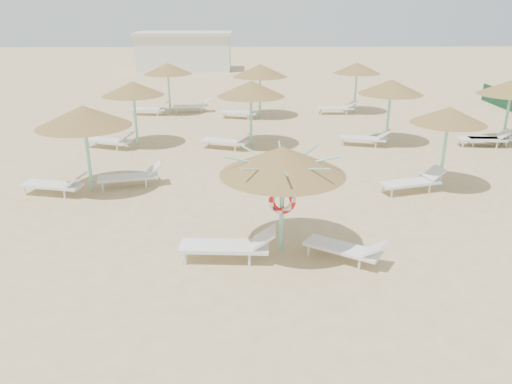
{
  "coord_description": "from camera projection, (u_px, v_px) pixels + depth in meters",
  "views": [
    {
      "loc": [
        -0.64,
        -10.69,
        5.61
      ],
      "look_at": [
        -0.4,
        0.66,
        1.3
      ],
      "focal_mm": 35.0,
      "sensor_mm": 36.0,
      "label": 1
    }
  ],
  "objects": [
    {
      "name": "lounger_main_a",
      "position": [
        231.0,
        245.0,
        11.49
      ],
      "size": [
        2.25,
        0.79,
        0.81
      ],
      "rotation": [
        0.0,
        0.0,
        -0.06
      ],
      "color": "white",
      "rests_on": "ground"
    },
    {
      "name": "service_hut",
      "position": [
        185.0,
        51.0,
        44.01
      ],
      "size": [
        8.4,
        4.4,
        3.25
      ],
      "color": "silver",
      "rests_on": "ground"
    },
    {
      "name": "lounger_main_b",
      "position": [
        348.0,
        248.0,
        11.46
      ],
      "size": [
        1.91,
        1.51,
        0.69
      ],
      "rotation": [
        0.0,
        0.0,
        -0.57
      ],
      "color": "white",
      "rests_on": "ground"
    },
    {
      "name": "main_palapa",
      "position": [
        283.0,
        161.0,
        11.29
      ],
      "size": [
        2.9,
        2.9,
        2.6
      ],
      "color": "#7EDABF",
      "rests_on": "ground"
    },
    {
      "name": "palapa_field",
      "position": [
        320.0,
        88.0,
        20.6
      ],
      "size": [
        20.6,
        14.57,
        2.72
      ],
      "color": "#7EDABF",
      "rests_on": "ground"
    },
    {
      "name": "ground",
      "position": [
        273.0,
        252.0,
        12.0
      ],
      "size": [
        120.0,
        120.0,
        0.0
      ],
      "primitive_type": "plane",
      "color": "#CBB67C",
      "rests_on": "ground"
    }
  ]
}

